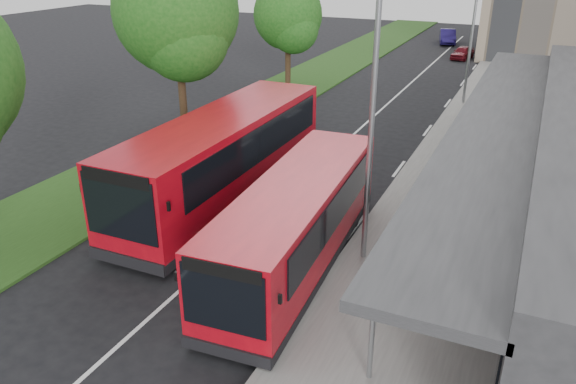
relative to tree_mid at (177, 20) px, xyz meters
name	(u,v)px	position (x,y,z in m)	size (l,w,h in m)	color
ground	(212,261)	(7.01, -9.05, -5.81)	(120.00, 120.00, 0.00)	black
pavement	(490,115)	(13.01, 10.95, -5.74)	(5.00, 80.00, 0.15)	slate
grass_verge	(282,93)	(0.01, 10.95, -5.76)	(5.00, 80.00, 0.10)	#204115
lane_centre_line	(361,128)	(7.01, 5.95, -5.81)	(0.12, 70.00, 0.01)	silver
kerb_dashes	(438,116)	(10.31, 9.95, -5.81)	(0.12, 56.00, 0.01)	silver
tree_mid	(177,20)	(0.00, 0.00, 0.00)	(5.60, 5.60, 9.00)	#312113
tree_far	(288,19)	(0.00, 12.00, -1.29)	(4.40, 4.40, 7.01)	#312113
lamp_post_near	(369,112)	(11.13, -7.05, -1.10)	(1.44, 0.28, 8.00)	gray
lamp_post_far	(472,24)	(11.13, 12.95, -1.10)	(1.44, 0.28, 8.00)	gray
bus_main	(297,223)	(9.44, -8.10, -4.41)	(3.06, 9.78, 2.73)	#B60915
bus_second	(224,158)	(5.09, -4.93, -4.13)	(3.15, 11.62, 3.28)	#B60915
litter_bin	(450,157)	(12.30, 1.53, -5.17)	(0.55, 0.55, 0.99)	#3B2218
bollard	(481,110)	(12.54, 10.04, -5.23)	(0.14, 0.14, 0.86)	#EDEC0C
car_near	(463,53)	(8.88, 27.96, -5.28)	(1.27, 3.16, 1.08)	#5A0C15
car_far	(448,37)	(6.31, 35.48, -5.14)	(1.42, 4.08, 1.34)	navy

